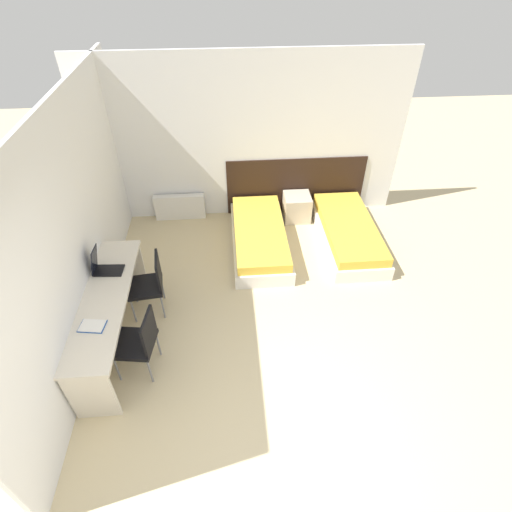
{
  "coord_description": "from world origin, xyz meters",
  "views": [
    {
      "loc": [
        -0.33,
        -1.8,
        4.03
      ],
      "look_at": [
        0.0,
        2.34,
        0.55
      ],
      "focal_mm": 28.0,
      "sensor_mm": 36.0,
      "label": 1
    }
  ],
  "objects_px": {
    "bed_near_door": "(348,233)",
    "chair_near_laptop": "(150,282)",
    "bed_near_window": "(260,237)",
    "chair_near_notebook": "(139,341)",
    "laptop": "(104,267)",
    "nightstand": "(297,207)"
  },
  "relations": [
    {
      "from": "chair_near_notebook",
      "to": "bed_near_door",
      "type": "bearing_deg",
      "value": 44.48
    },
    {
      "from": "nightstand",
      "to": "chair_near_notebook",
      "type": "height_order",
      "value": "chair_near_notebook"
    },
    {
      "from": "chair_near_notebook",
      "to": "laptop",
      "type": "distance_m",
      "value": 1.09
    },
    {
      "from": "bed_near_window",
      "to": "chair_near_laptop",
      "type": "xyz_separation_m",
      "value": [
        -1.52,
        -1.25,
        0.31
      ]
    },
    {
      "from": "bed_near_window",
      "to": "chair_near_laptop",
      "type": "height_order",
      "value": "chair_near_laptop"
    },
    {
      "from": "bed_near_door",
      "to": "nightstand",
      "type": "distance_m",
      "value": 1.04
    },
    {
      "from": "bed_near_window",
      "to": "laptop",
      "type": "height_order",
      "value": "laptop"
    },
    {
      "from": "chair_near_laptop",
      "to": "chair_near_notebook",
      "type": "xyz_separation_m",
      "value": [
        -0.0,
        -0.93,
        0.0
      ]
    },
    {
      "from": "bed_near_window",
      "to": "laptop",
      "type": "xyz_separation_m",
      "value": [
        -2.02,
        -1.26,
        0.63
      ]
    },
    {
      "from": "chair_near_laptop",
      "to": "nightstand",
      "type": "bearing_deg",
      "value": 35.24
    },
    {
      "from": "bed_near_door",
      "to": "laptop",
      "type": "distance_m",
      "value": 3.73
    },
    {
      "from": "bed_near_door",
      "to": "chair_near_notebook",
      "type": "height_order",
      "value": "chair_near_notebook"
    },
    {
      "from": "nightstand",
      "to": "laptop",
      "type": "height_order",
      "value": "laptop"
    },
    {
      "from": "bed_near_door",
      "to": "chair_near_notebook",
      "type": "bearing_deg",
      "value": -143.66
    },
    {
      "from": "nightstand",
      "to": "chair_near_notebook",
      "type": "distance_m",
      "value": 3.7
    },
    {
      "from": "chair_near_laptop",
      "to": "chair_near_notebook",
      "type": "height_order",
      "value": "same"
    },
    {
      "from": "chair_near_laptop",
      "to": "laptop",
      "type": "bearing_deg",
      "value": 175.26
    },
    {
      "from": "bed_near_door",
      "to": "chair_near_laptop",
      "type": "bearing_deg",
      "value": -157.16
    },
    {
      "from": "bed_near_door",
      "to": "chair_near_laptop",
      "type": "xyz_separation_m",
      "value": [
        -2.96,
        -1.25,
        0.31
      ]
    },
    {
      "from": "nightstand",
      "to": "laptop",
      "type": "relative_size",
      "value": 1.24
    },
    {
      "from": "bed_near_window",
      "to": "chair_near_notebook",
      "type": "distance_m",
      "value": 2.68
    },
    {
      "from": "bed_near_door",
      "to": "laptop",
      "type": "bearing_deg",
      "value": -159.96
    }
  ]
}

